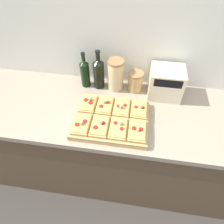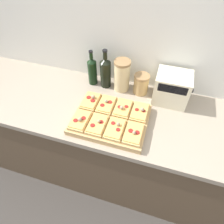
% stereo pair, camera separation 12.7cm
% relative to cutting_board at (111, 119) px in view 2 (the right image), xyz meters
% --- Properties ---
extents(ground_plane, '(12.00, 12.00, 0.00)m').
position_rel_cutting_board_xyz_m(ground_plane, '(0.06, -0.21, -0.91)').
color(ground_plane, '#3D3833').
extents(wall_back, '(6.00, 0.06, 2.50)m').
position_rel_cutting_board_xyz_m(wall_back, '(0.06, 0.47, 0.34)').
color(wall_back, silver).
rests_on(wall_back, ground_plane).
extents(kitchen_counter, '(2.63, 0.67, 0.89)m').
position_rel_cutting_board_xyz_m(kitchen_counter, '(0.06, 0.11, -0.46)').
color(kitchen_counter, brown).
rests_on(kitchen_counter, ground_plane).
extents(cutting_board, '(0.47, 0.37, 0.04)m').
position_rel_cutting_board_xyz_m(cutting_board, '(0.00, 0.00, 0.00)').
color(cutting_board, tan).
rests_on(cutting_board, kitchen_counter).
extents(pizza_slice_back_left, '(0.10, 0.17, 0.05)m').
position_rel_cutting_board_xyz_m(pizza_slice_back_left, '(-0.17, 0.09, 0.03)').
color(pizza_slice_back_left, tan).
rests_on(pizza_slice_back_left, cutting_board).
extents(pizza_slice_back_midleft, '(0.10, 0.17, 0.05)m').
position_rel_cutting_board_xyz_m(pizza_slice_back_midleft, '(-0.06, 0.09, 0.03)').
color(pizza_slice_back_midleft, tan).
rests_on(pizza_slice_back_midleft, cutting_board).
extents(pizza_slice_back_midright, '(0.10, 0.17, 0.05)m').
position_rel_cutting_board_xyz_m(pizza_slice_back_midright, '(0.06, 0.09, 0.03)').
color(pizza_slice_back_midright, tan).
rests_on(pizza_slice_back_midright, cutting_board).
extents(pizza_slice_back_right, '(0.10, 0.17, 0.05)m').
position_rel_cutting_board_xyz_m(pizza_slice_back_right, '(0.17, 0.09, 0.03)').
color(pizza_slice_back_right, tan).
rests_on(pizza_slice_back_right, cutting_board).
extents(pizza_slice_front_left, '(0.10, 0.17, 0.05)m').
position_rel_cutting_board_xyz_m(pizza_slice_front_left, '(-0.17, -0.09, 0.03)').
color(pizza_slice_front_left, tan).
rests_on(pizza_slice_front_left, cutting_board).
extents(pizza_slice_front_midleft, '(0.10, 0.17, 0.05)m').
position_rel_cutting_board_xyz_m(pizza_slice_front_midleft, '(-0.06, -0.09, 0.03)').
color(pizza_slice_front_midleft, tan).
rests_on(pizza_slice_front_midleft, cutting_board).
extents(pizza_slice_front_midright, '(0.10, 0.17, 0.05)m').
position_rel_cutting_board_xyz_m(pizza_slice_front_midright, '(0.06, -0.09, 0.03)').
color(pizza_slice_front_midright, tan).
rests_on(pizza_slice_front_midright, cutting_board).
extents(pizza_slice_front_right, '(0.10, 0.17, 0.05)m').
position_rel_cutting_board_xyz_m(pizza_slice_front_right, '(0.17, -0.09, 0.03)').
color(pizza_slice_front_right, tan).
rests_on(pizza_slice_front_right, cutting_board).
extents(olive_oil_bottle, '(0.07, 0.07, 0.28)m').
position_rel_cutting_board_xyz_m(olive_oil_bottle, '(-0.25, 0.34, 0.09)').
color(olive_oil_bottle, black).
rests_on(olive_oil_bottle, kitchen_counter).
extents(wine_bottle, '(0.08, 0.08, 0.30)m').
position_rel_cutting_board_xyz_m(wine_bottle, '(-0.14, 0.34, 0.10)').
color(wine_bottle, black).
rests_on(wine_bottle, kitchen_counter).
extents(grain_jar_tall, '(0.12, 0.12, 0.24)m').
position_rel_cutting_board_xyz_m(grain_jar_tall, '(-0.02, 0.34, 0.10)').
color(grain_jar_tall, beige).
rests_on(grain_jar_tall, kitchen_counter).
extents(grain_jar_short, '(0.11, 0.11, 0.15)m').
position_rel_cutting_board_xyz_m(grain_jar_short, '(0.12, 0.34, 0.06)').
color(grain_jar_short, tan).
rests_on(grain_jar_short, kitchen_counter).
extents(toaster_oven, '(0.25, 0.19, 0.22)m').
position_rel_cutting_board_xyz_m(toaster_oven, '(0.34, 0.32, 0.09)').
color(toaster_oven, beige).
rests_on(toaster_oven, kitchen_counter).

